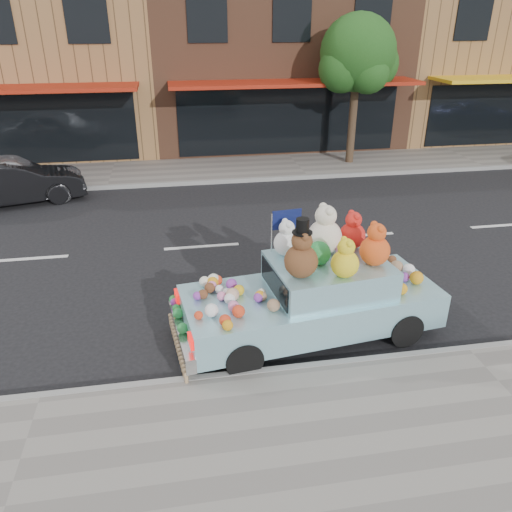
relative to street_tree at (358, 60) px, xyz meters
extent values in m
plane|color=black|center=(-2.03, -6.55, -3.69)|extent=(120.00, 120.00, 0.00)
cube|color=gray|center=(-2.03, -0.05, -3.63)|extent=(60.00, 3.00, 0.12)
cube|color=gray|center=(-2.03, -11.55, -3.63)|extent=(60.00, 0.12, 0.13)
cube|color=gray|center=(-2.03, -1.55, -3.63)|extent=(60.00, 0.12, 0.13)
cube|color=olive|center=(-12.03, 5.45, -0.19)|extent=(10.00, 8.00, 7.00)
cube|color=black|center=(-12.03, 1.43, -2.29)|extent=(8.50, 0.06, 2.40)
cube|color=black|center=(-9.03, 1.43, 1.31)|extent=(1.40, 0.06, 1.60)
cube|color=brown|center=(-2.03, 5.45, -0.19)|extent=(10.00, 8.00, 7.00)
cube|color=black|center=(-2.03, 1.43, -2.29)|extent=(8.50, 0.06, 2.40)
cube|color=#A4210F|center=(-2.03, 0.55, -0.79)|extent=(9.00, 1.80, 0.12)
cube|color=black|center=(-5.03, 1.43, 1.31)|extent=(1.40, 0.06, 1.60)
cube|color=black|center=(-2.03, 1.43, 1.31)|extent=(1.40, 0.06, 1.60)
cube|color=black|center=(0.97, 1.43, 1.31)|extent=(1.40, 0.06, 1.60)
cube|color=olive|center=(7.97, 5.45, -0.19)|extent=(10.00, 8.00, 7.00)
cube|color=black|center=(4.97, 1.43, 1.31)|extent=(1.40, 0.06, 1.60)
cylinder|color=#38281C|center=(-0.03, -0.05, -2.09)|extent=(0.28, 0.28, 3.20)
sphere|color=#174313|center=(-0.03, -0.05, 0.23)|extent=(2.60, 2.60, 2.60)
sphere|color=#174313|center=(0.67, 0.25, -0.17)|extent=(1.80, 1.80, 1.80)
sphere|color=#174313|center=(-0.63, -0.25, -0.27)|extent=(1.60, 1.60, 1.60)
sphere|color=#174313|center=(0.17, -0.65, -0.37)|extent=(1.40, 1.40, 1.40)
sphere|color=#174313|center=(-0.33, 0.55, -0.07)|extent=(1.60, 1.60, 1.60)
imported|color=silver|center=(-11.39, -2.26, -2.97)|extent=(4.52, 2.65, 1.44)
imported|color=black|center=(-11.20, -2.50, -3.05)|extent=(4.12, 2.36, 1.28)
cylinder|color=black|center=(-2.95, -11.12, -3.39)|extent=(0.62, 0.27, 0.60)
cylinder|color=black|center=(-3.14, -9.57, -3.39)|extent=(0.62, 0.27, 0.60)
cylinder|color=black|center=(-5.73, -11.46, -3.39)|extent=(0.62, 0.27, 0.60)
cylinder|color=black|center=(-5.92, -9.91, -3.39)|extent=(0.62, 0.27, 0.60)
cube|color=#95CFDE|center=(-4.43, -10.52, -3.14)|extent=(4.47, 2.21, 0.60)
cube|color=#95CFDE|center=(-4.14, -10.48, -2.59)|extent=(2.07, 1.72, 0.50)
cube|color=silver|center=(-6.64, -10.78, -3.29)|extent=(0.37, 1.79, 0.26)
cube|color=red|center=(-6.50, -11.45, -2.97)|extent=(0.09, 0.29, 0.16)
cube|color=red|center=(-6.67, -10.10, -2.97)|extent=(0.09, 0.29, 0.16)
cube|color=black|center=(-5.08, -10.59, -2.59)|extent=(0.20, 1.30, 0.40)
sphere|color=#583219|center=(-4.74, -10.91, -2.08)|extent=(0.53, 0.53, 0.53)
sphere|color=#583219|center=(-4.74, -10.91, -1.74)|extent=(0.33, 0.33, 0.33)
sphere|color=#583219|center=(-4.74, -11.02, -1.63)|extent=(0.13, 0.13, 0.13)
sphere|color=#583219|center=(-4.74, -10.79, -1.63)|extent=(0.13, 0.13, 0.13)
cylinder|color=black|center=(-4.74, -10.91, -1.60)|extent=(0.31, 0.31, 0.02)
cylinder|color=black|center=(-4.74, -10.91, -1.49)|extent=(0.20, 0.20, 0.22)
sphere|color=beige|center=(-4.13, -10.13, -2.05)|extent=(0.59, 0.59, 0.59)
sphere|color=beige|center=(-4.13, -10.13, -1.67)|extent=(0.37, 0.37, 0.37)
sphere|color=beige|center=(-4.13, -10.25, -1.55)|extent=(0.14, 0.14, 0.14)
sphere|color=beige|center=(-4.13, -10.00, -1.55)|extent=(0.14, 0.14, 0.14)
sphere|color=#DF4715|center=(-3.45, -10.70, -2.10)|extent=(0.49, 0.49, 0.49)
sphere|color=#DF4715|center=(-3.45, -10.70, -1.78)|extent=(0.31, 0.31, 0.31)
sphere|color=#DF4715|center=(-3.45, -10.81, -1.68)|extent=(0.12, 0.12, 0.12)
sphere|color=#DF4715|center=(-3.45, -10.59, -1.68)|extent=(0.12, 0.12, 0.12)
sphere|color=red|center=(-3.59, -10.01, -2.11)|extent=(0.46, 0.46, 0.46)
sphere|color=red|center=(-3.59, -10.01, -1.82)|extent=(0.28, 0.28, 0.28)
sphere|color=red|center=(-3.59, -10.11, -1.73)|extent=(0.11, 0.11, 0.11)
sphere|color=red|center=(-3.59, -9.91, -1.73)|extent=(0.11, 0.11, 0.11)
sphere|color=white|center=(-4.79, -10.11, -2.13)|extent=(0.43, 0.43, 0.43)
sphere|color=white|center=(-4.79, -10.11, -1.85)|extent=(0.27, 0.27, 0.27)
sphere|color=white|center=(-4.79, -10.20, -1.76)|extent=(0.10, 0.10, 0.10)
sphere|color=white|center=(-4.79, -10.01, -1.76)|extent=(0.10, 0.10, 0.10)
sphere|color=yellow|center=(-4.07, -11.03, -2.12)|extent=(0.44, 0.44, 0.44)
sphere|color=yellow|center=(-4.07, -11.03, -1.84)|extent=(0.27, 0.27, 0.27)
sphere|color=yellow|center=(-4.07, -11.12, -1.75)|extent=(0.10, 0.10, 0.10)
sphere|color=yellow|center=(-4.07, -10.93, -1.75)|extent=(0.10, 0.10, 0.10)
sphere|color=#227F37|center=(-4.33, -10.50, -2.16)|extent=(0.40, 0.40, 0.40)
sphere|color=#D56A9A|center=(-3.84, -10.39, -2.19)|extent=(0.32, 0.32, 0.32)
sphere|color=#D56A9A|center=(-6.08, -10.22, -2.76)|extent=(0.16, 0.16, 0.16)
sphere|color=#5A3019|center=(-6.12, -10.30, -2.75)|extent=(0.18, 0.18, 0.18)
sphere|color=orange|center=(-5.96, -11.45, -2.76)|extent=(0.16, 0.16, 0.16)
sphere|color=beige|center=(-5.29, -10.58, -2.77)|extent=(0.15, 0.15, 0.15)
sphere|color=orange|center=(-5.34, -10.69, -2.76)|extent=(0.17, 0.17, 0.17)
sphere|color=#5A3019|center=(-6.25, -10.48, -2.76)|extent=(0.16, 0.16, 0.16)
sphere|color=white|center=(-5.85, -10.46, -2.77)|extent=(0.14, 0.14, 0.14)
sphere|color=red|center=(-5.98, -11.32, -2.75)|extent=(0.18, 0.18, 0.18)
sphere|color=purple|center=(-5.75, -10.25, -2.75)|extent=(0.19, 0.19, 0.19)
sphere|color=beige|center=(-6.03, -10.06, -2.74)|extent=(0.21, 0.21, 0.21)
sphere|color=orange|center=(-6.05, -10.12, -2.75)|extent=(0.20, 0.20, 0.20)
sphere|color=red|center=(-5.97, -10.05, -2.75)|extent=(0.18, 0.18, 0.18)
sphere|color=white|center=(-5.84, -10.71, -2.75)|extent=(0.18, 0.18, 0.18)
sphere|color=#87664A|center=(-5.30, -10.70, -2.77)|extent=(0.15, 0.15, 0.15)
sphere|color=gold|center=(-5.65, -10.46, -2.75)|extent=(0.18, 0.18, 0.18)
sphere|color=#D56A9A|center=(-5.96, -10.58, -2.77)|extent=(0.15, 0.15, 0.15)
sphere|color=white|center=(-5.97, -10.34, -2.77)|extent=(0.15, 0.15, 0.15)
sphere|color=purple|center=(-5.37, -10.73, -2.76)|extent=(0.16, 0.16, 0.16)
sphere|color=red|center=(-5.75, -11.13, -2.74)|extent=(0.20, 0.20, 0.20)
sphere|color=purple|center=(-6.34, -10.49, -2.77)|extent=(0.14, 0.14, 0.14)
sphere|color=beige|center=(-6.19, -10.06, -2.75)|extent=(0.18, 0.18, 0.18)
sphere|color=red|center=(-6.36, -11.08, -2.77)|extent=(0.14, 0.14, 0.14)
sphere|color=#D56A9A|center=(-5.81, -10.95, -2.75)|extent=(0.18, 0.18, 0.18)
sphere|color=#87664A|center=(-5.19, -11.05, -2.74)|extent=(0.21, 0.21, 0.21)
sphere|color=white|center=(-6.16, -11.04, -2.74)|extent=(0.22, 0.22, 0.22)
sphere|color=#D8A88C|center=(-5.78, -10.63, -2.72)|extent=(0.22, 0.22, 0.22)
sphere|color=gold|center=(-6.68, -10.40, -3.10)|extent=(0.13, 0.13, 0.13)
sphere|color=#227F37|center=(-6.73, -10.03, -3.08)|extent=(0.17, 0.17, 0.17)
sphere|color=purple|center=(-6.72, -10.09, -3.09)|extent=(0.15, 0.15, 0.15)
sphere|color=#227F37|center=(-6.69, -10.31, -3.09)|extent=(0.15, 0.15, 0.15)
sphere|color=#227F37|center=(-6.62, -10.94, -3.08)|extent=(0.17, 0.17, 0.17)
sphere|color=#227F37|center=(-6.67, -10.48, -3.08)|extent=(0.18, 0.18, 0.18)
sphere|color=#87664A|center=(-6.73, -10.05, -3.10)|extent=(0.14, 0.14, 0.14)
sphere|color=purple|center=(-2.74, -10.48, -2.76)|extent=(0.16, 0.16, 0.16)
sphere|color=white|center=(-2.58, -10.29, -2.73)|extent=(0.22, 0.22, 0.22)
sphere|color=#87664A|center=(-2.76, -10.15, -2.72)|extent=(0.24, 0.24, 0.24)
sphere|color=orange|center=(-2.99, -10.89, -2.74)|extent=(0.20, 0.20, 0.20)
sphere|color=#5A3019|center=(-2.67, -9.79, -2.76)|extent=(0.17, 0.17, 0.17)
sphere|color=red|center=(-3.11, -9.99, -2.74)|extent=(0.21, 0.21, 0.21)
sphere|color=orange|center=(-2.59, -10.60, -2.72)|extent=(0.24, 0.24, 0.24)
cylinder|color=#997A54|center=(-6.61, -11.64, -3.53)|extent=(0.06, 0.06, 0.17)
sphere|color=#997A54|center=(-6.61, -11.64, -3.43)|extent=(0.07, 0.07, 0.07)
cylinder|color=#997A54|center=(-6.63, -11.53, -3.53)|extent=(0.06, 0.06, 0.17)
sphere|color=#997A54|center=(-6.63, -11.53, -3.43)|extent=(0.07, 0.07, 0.07)
cylinder|color=#997A54|center=(-6.64, -11.43, -3.53)|extent=(0.06, 0.06, 0.17)
sphere|color=#997A54|center=(-6.64, -11.43, -3.43)|extent=(0.07, 0.07, 0.07)
cylinder|color=#997A54|center=(-6.65, -11.32, -3.53)|extent=(0.06, 0.06, 0.17)
sphere|color=#997A54|center=(-6.65, -11.32, -3.43)|extent=(0.07, 0.07, 0.07)
cylinder|color=#997A54|center=(-6.66, -11.22, -3.53)|extent=(0.06, 0.06, 0.17)
sphere|color=#997A54|center=(-6.66, -11.22, -3.43)|extent=(0.07, 0.07, 0.07)
cylinder|color=#997A54|center=(-6.68, -11.11, -3.53)|extent=(0.06, 0.06, 0.17)
sphere|color=#997A54|center=(-6.68, -11.11, -3.43)|extent=(0.07, 0.07, 0.07)
cylinder|color=#997A54|center=(-6.69, -11.00, -3.53)|extent=(0.06, 0.06, 0.17)
sphere|color=#997A54|center=(-6.69, -11.00, -3.43)|extent=(0.07, 0.07, 0.07)
cylinder|color=#997A54|center=(-6.70, -10.90, -3.53)|extent=(0.06, 0.06, 0.17)
sphere|color=#997A54|center=(-6.70, -10.90, -3.43)|extent=(0.07, 0.07, 0.07)
cylinder|color=#997A54|center=(-6.72, -10.79, -3.53)|extent=(0.06, 0.06, 0.17)
sphere|color=#997A54|center=(-6.72, -10.79, -3.43)|extent=(0.07, 0.07, 0.07)
cylinder|color=#997A54|center=(-6.73, -10.69, -3.53)|extent=(0.06, 0.06, 0.17)
sphere|color=#997A54|center=(-6.73, -10.69, -3.43)|extent=(0.07, 0.07, 0.07)
cylinder|color=#997A54|center=(-6.74, -10.58, -3.53)|extent=(0.06, 0.06, 0.17)
sphere|color=#997A54|center=(-6.74, -10.58, -3.43)|extent=(0.07, 0.07, 0.07)
cylinder|color=#997A54|center=(-6.75, -10.48, -3.53)|extent=(0.06, 0.06, 0.17)
sphere|color=#997A54|center=(-6.75, -10.48, -3.43)|extent=(0.07, 0.07, 0.07)
cylinder|color=#997A54|center=(-6.77, -10.37, -3.53)|extent=(0.06, 0.06, 0.17)
sphere|color=#997A54|center=(-6.77, -10.37, -3.43)|extent=(0.07, 0.07, 0.07)
cylinder|color=#997A54|center=(-6.78, -10.27, -3.53)|extent=(0.06, 0.06, 0.17)
sphere|color=#997A54|center=(-6.78, -10.27, -3.43)|extent=(0.07, 0.07, 0.07)
cylinder|color=#997A54|center=(-6.79, -10.16, -3.53)|extent=(0.06, 0.06, 0.17)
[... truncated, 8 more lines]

